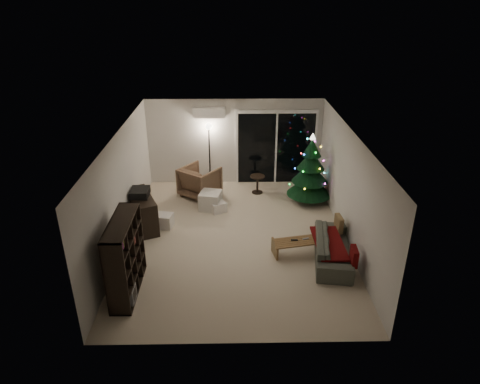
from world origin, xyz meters
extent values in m
plane|color=beige|center=(0.00, 0.00, 0.00)|extent=(6.50, 6.50, 0.00)
plane|color=white|center=(0.00, 0.00, 2.50)|extent=(6.50, 6.50, 0.00)
cube|color=silver|center=(0.00, 3.25, 1.25)|extent=(5.00, 0.02, 2.50)
cube|color=silver|center=(0.00, -3.25, 1.25)|extent=(5.00, 0.02, 2.50)
cube|color=silver|center=(-2.50, 0.00, 1.25)|extent=(0.02, 6.50, 2.50)
cube|color=silver|center=(2.50, 0.00, 1.25)|extent=(0.02, 6.50, 2.50)
cube|color=black|center=(1.20, 3.23, 1.05)|extent=(2.20, 0.02, 2.10)
cube|color=white|center=(-0.70, 3.13, 2.15)|extent=(0.90, 0.22, 0.28)
cube|color=#3F3833|center=(1.20, 3.75, -0.05)|extent=(2.60, 1.00, 0.10)
cube|color=white|center=(1.20, 4.15, 0.50)|extent=(2.20, 0.06, 1.00)
cube|color=black|center=(-2.25, 0.61, 0.41)|extent=(0.98, 1.40, 0.82)
cube|color=black|center=(-2.25, 0.61, 0.91)|extent=(0.42, 0.49, 0.18)
imported|color=brown|center=(-0.97, 2.32, 0.43)|extent=(1.29, 1.30, 0.85)
cube|color=beige|center=(-0.65, 1.51, 0.24)|extent=(0.63, 0.63, 0.47)
cube|color=white|center=(-1.76, 0.59, 0.16)|extent=(0.52, 0.43, 0.33)
cube|color=white|center=(-0.44, 1.33, 0.13)|extent=(0.46, 0.43, 0.26)
cylinder|color=black|center=(0.63, 2.48, 0.26)|extent=(0.52, 0.52, 0.51)
cylinder|color=black|center=(-0.72, 3.07, 0.90)|extent=(0.29, 0.29, 1.81)
imported|color=#51554A|center=(2.05, -0.86, 0.27)|extent=(1.01, 1.96, 0.54)
cube|color=#450609|center=(1.95, -0.86, 0.39)|extent=(0.58, 1.34, 0.04)
cube|color=brown|center=(2.30, -0.21, 0.49)|extent=(0.14, 0.37, 0.36)
cube|color=#450609|center=(2.30, -1.51, 0.49)|extent=(0.13, 0.37, 0.36)
cube|color=black|center=(1.24, -0.71, 0.38)|extent=(0.15, 0.04, 0.02)
cube|color=slate|center=(1.49, -0.66, 0.38)|extent=(0.14, 0.08, 0.02)
cone|color=#0B391A|center=(1.99, 1.91, 0.96)|extent=(1.44, 1.44, 1.93)
camera|label=1|loc=(-0.06, -8.49, 5.20)|focal=32.00mm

